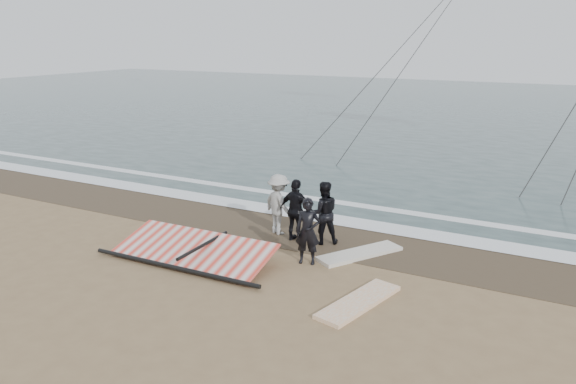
% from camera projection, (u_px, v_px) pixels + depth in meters
% --- Properties ---
extents(ground, '(120.00, 120.00, 0.00)m').
position_uv_depth(ground, '(278.00, 313.00, 11.25)').
color(ground, '#8C704C').
rests_on(ground, ground).
extents(sea, '(120.00, 54.00, 0.02)m').
position_uv_depth(sea, '(506.00, 113.00, 39.28)').
color(sea, '#233838').
rests_on(sea, ground).
extents(wet_sand, '(120.00, 2.80, 0.01)m').
position_uv_depth(wet_sand, '(359.00, 242.00, 15.07)').
color(wet_sand, '#4C3D2B').
rests_on(wet_sand, ground).
extents(foam_near, '(120.00, 0.90, 0.01)m').
position_uv_depth(foam_near, '(377.00, 226.00, 16.25)').
color(foam_near, white).
rests_on(foam_near, sea).
extents(foam_far, '(120.00, 0.45, 0.01)m').
position_uv_depth(foam_far, '(395.00, 210.00, 17.70)').
color(foam_far, white).
rests_on(foam_far, sea).
extents(man_main, '(0.68, 0.54, 1.65)m').
position_uv_depth(man_main, '(308.00, 231.00, 13.49)').
color(man_main, black).
rests_on(man_main, ground).
extents(board_white, '(1.15, 2.36, 0.09)m').
position_uv_depth(board_white, '(359.00, 302.00, 11.63)').
color(board_white, white).
rests_on(board_white, ground).
extents(board_cream, '(1.74, 2.29, 0.10)m').
position_uv_depth(board_cream, '(360.00, 254.00, 14.17)').
color(board_cream, beige).
rests_on(board_cream, ground).
extents(trio_cluster, '(2.56, 1.12, 1.72)m').
position_uv_depth(trio_cluster, '(297.00, 209.00, 15.14)').
color(trio_cluster, black).
rests_on(trio_cluster, ground).
extents(sail_rig, '(4.70, 2.03, 0.51)m').
position_uv_depth(sail_rig, '(195.00, 250.00, 13.98)').
color(sail_rig, black).
rests_on(sail_rig, ground).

